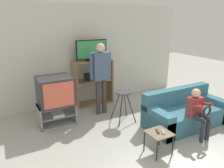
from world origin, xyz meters
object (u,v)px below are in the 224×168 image
remote_control_black (158,131)px  television_flat (92,51)px  tv_stand (57,114)px  folding_stool (123,97)px  person_seated_child (198,110)px  remote_control_white (163,132)px  media_shelf (93,82)px  snack_table (159,135)px  television_main (55,91)px  couch (185,113)px  person_standing_adult (101,72)px

remote_control_black → television_flat: bearing=118.0°
tv_stand → folding_stool: 1.49m
person_seated_child → remote_control_white: bearing=-172.6°
tv_stand → person_seated_child: 2.90m
tv_stand → folding_stool: (1.33, -0.59, 0.34)m
folding_stool → person_seated_child: 1.53m
tv_stand → remote_control_black: 2.25m
media_shelf → person_seated_child: 2.75m
folding_stool → snack_table: (-0.10, -1.32, -0.24)m
television_main → couch: television_main is taller
television_main → remote_control_white: (1.29, -1.93, -0.37)m
person_standing_adult → person_seated_child: bearing=-58.2°
folding_stool → snack_table: folding_stool is taller
tv_stand → couch: bearing=-29.1°
snack_table → remote_control_white: size_ratio=2.69×
television_flat → folding_stool: television_flat is taller
tv_stand → snack_table: (1.23, -1.91, 0.10)m
person_seated_child → person_standing_adult: bearing=121.8°
couch → snack_table: bearing=-154.8°
tv_stand → media_shelf: 1.43m
television_main → person_standing_adult: bearing=2.5°
remote_control_black → person_seated_child: (1.02, 0.07, 0.16)m
television_flat → snack_table: television_flat is taller
remote_control_black → person_standing_adult: (-0.13, 1.92, 0.64)m
tv_stand → couch: (2.43, -1.35, 0.03)m
folding_stool → person_standing_adult: 0.81m
snack_table → couch: couch is taller
remote_control_black → remote_control_white: same height
media_shelf → television_flat: size_ratio=1.44×
tv_stand → television_flat: bearing=30.8°
person_standing_adult → television_flat: bearing=84.2°
television_flat → remote_control_black: television_flat is taller
remote_control_white → person_standing_adult: (-0.19, 1.98, 0.64)m
tv_stand → remote_control_black: tv_stand is taller
person_standing_adult → remote_control_white: bearing=-84.4°
person_standing_adult → person_seated_child: size_ratio=1.78×
person_standing_adult → media_shelf: bearing=82.7°
snack_table → couch: (1.20, 0.57, -0.07)m
tv_stand → person_standing_adult: size_ratio=0.46×
folding_stool → television_flat: bearing=97.5°
television_main → remote_control_white: television_main is taller
person_standing_adult → person_seated_child: (1.15, -1.85, -0.48)m
television_main → remote_control_black: (1.22, -1.87, -0.37)m
media_shelf → folding_stool: 1.32m
media_shelf → person_standing_adult: (-0.09, -0.68, 0.43)m
television_flat → person_standing_adult: size_ratio=0.49×
media_shelf → folding_stool: bearing=-83.5°
television_flat → couch: bearing=-58.1°
media_shelf → person_standing_adult: 0.81m
television_main → television_flat: television_flat is taller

